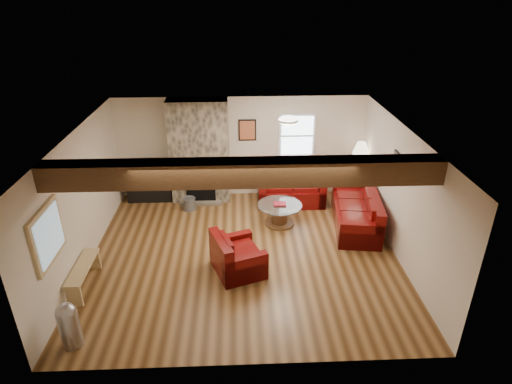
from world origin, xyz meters
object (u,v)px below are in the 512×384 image
armchair_red (238,253)px  coffee_table (279,214)px  sofa_three (356,209)px  floor_lamp (361,151)px  loveseat (291,186)px  television (148,171)px  tv_cabinet (150,189)px

armchair_red → coffee_table: bearing=-48.7°
sofa_three → armchair_red: 3.04m
sofa_three → coffee_table: bearing=-86.5°
sofa_three → floor_lamp: 1.50m
loveseat → floor_lamp: size_ratio=1.04×
sofa_three → coffee_table: (-1.67, 0.12, -0.16)m
coffee_table → television: bearing=156.2°
sofa_three → television: 4.99m
floor_lamp → armchair_red: bearing=-136.9°
loveseat → armchair_red: bearing=-114.5°
sofa_three → loveseat: bearing=-124.7°
television → tv_cabinet: bearing=0.0°
tv_cabinet → armchair_red: bearing=-54.8°
sofa_three → coffee_table: 1.68m
loveseat → armchair_red: (-1.30, -2.76, -0.04)m
loveseat → coffee_table: (-0.37, -1.06, -0.18)m
television → floor_lamp: bearing=-3.7°
loveseat → floor_lamp: floor_lamp is taller
sofa_three → floor_lamp: bearing=172.3°
sofa_three → floor_lamp: size_ratio=1.37×
coffee_table → floor_lamp: floor_lamp is taller
armchair_red → television: (-2.16, 3.06, 0.37)m
loveseat → television: bearing=175.8°
loveseat → tv_cabinet: 3.48m
armchair_red → television: size_ratio=1.22×
tv_cabinet → television: bearing=0.0°
coffee_table → television: 3.41m
tv_cabinet → television: 0.49m
armchair_red → coffee_table: (0.93, 1.70, -0.14)m
coffee_table → television: television is taller
coffee_table → floor_lamp: 2.48m
coffee_table → tv_cabinet: size_ratio=0.92×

